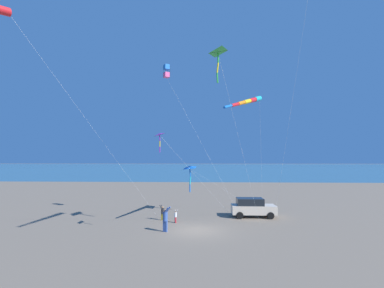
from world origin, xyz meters
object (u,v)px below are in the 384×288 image
(cooler_box, at_px, (243,210))
(kite_delta_blue_topmost, at_px, (190,168))
(parked_car, at_px, (252,207))
(kite_windsock_small_distant, at_px, (249,101))
(kite_box_orange_high_right, at_px, (167,71))
(kite_delta_black_fish_shape, at_px, (160,135))
(person_adult_flyer, at_px, (165,218))
(kite_delta_long_streamer_right, at_px, (218,52))
(person_child_grey_jacket, at_px, (176,215))
(person_child_green_jacket, at_px, (163,212))

(cooler_box, relative_size, kite_delta_blue_topmost, 0.07)
(parked_car, distance_m, kite_windsock_small_distant, 10.47)
(kite_windsock_small_distant, bearing_deg, cooler_box, -1.53)
(parked_car, relative_size, kite_box_orange_high_right, 0.29)
(kite_delta_black_fish_shape, bearing_deg, kite_windsock_small_distant, -59.68)
(kite_delta_blue_topmost, height_order, kite_windsock_small_distant, kite_windsock_small_distant)
(kite_box_orange_high_right, relative_size, kite_delta_black_fish_shape, 1.58)
(kite_box_orange_high_right, bearing_deg, person_adult_flyer, -172.72)
(kite_box_orange_high_right, bearing_deg, kite_delta_long_streamer_right, -139.53)
(parked_car, relative_size, kite_delta_long_streamer_right, 0.30)
(cooler_box, bearing_deg, kite_delta_long_streamer_right, 162.14)
(parked_car, relative_size, kite_delta_blue_topmost, 0.52)
(kite_delta_long_streamer_right, bearing_deg, parked_car, -27.65)
(cooler_box, height_order, person_child_grey_jacket, person_child_grey_jacket)
(person_child_green_jacket, distance_m, kite_box_orange_high_right, 13.49)
(kite_delta_black_fish_shape, bearing_deg, person_child_green_jacket, 6.32)
(cooler_box, relative_size, kite_delta_long_streamer_right, 0.04)
(cooler_box, bearing_deg, kite_delta_blue_topmost, 93.31)
(cooler_box, height_order, kite_windsock_small_distant, kite_windsock_small_distant)
(person_child_green_jacket, distance_m, kite_delta_long_streamer_right, 15.00)
(kite_delta_long_streamer_right, distance_m, kite_delta_black_fish_shape, 7.73)
(person_child_green_jacket, distance_m, person_child_grey_jacket, 1.65)
(cooler_box, distance_m, kite_delta_black_fish_shape, 14.46)
(cooler_box, height_order, person_child_green_jacket, person_child_green_jacket)
(kite_delta_blue_topmost, xyz_separation_m, kite_box_orange_high_right, (-4.01, 2.03, 9.52))
(person_child_green_jacket, bearing_deg, kite_delta_black_fish_shape, -173.68)
(person_child_grey_jacket, xyz_separation_m, kite_box_orange_high_right, (1.14, 1.02, 13.61))
(person_adult_flyer, bearing_deg, parked_car, -53.56)
(cooler_box, height_order, kite_delta_black_fish_shape, kite_delta_black_fish_shape)
(kite_windsock_small_distant, distance_m, kite_delta_black_fish_shape, 9.24)
(person_child_grey_jacket, xyz_separation_m, kite_delta_black_fish_shape, (-4.46, 0.73, 6.87))
(cooler_box, relative_size, person_child_green_jacket, 0.44)
(person_child_grey_jacket, bearing_deg, kite_delta_black_fish_shape, 170.72)
(person_child_green_jacket, height_order, kite_delta_long_streamer_right, kite_delta_long_streamer_right)
(cooler_box, bearing_deg, parked_car, -168.33)
(parked_car, relative_size, kite_windsock_small_distant, 0.36)
(person_adult_flyer, xyz_separation_m, kite_box_orange_high_right, (4.17, 0.53, 13.19))
(parked_car, bearing_deg, cooler_box, 11.67)
(person_child_grey_jacket, relative_size, kite_box_orange_high_right, 0.08)
(kite_windsock_small_distant, bearing_deg, kite_box_orange_high_right, 80.58)
(person_child_green_jacket, height_order, person_child_grey_jacket, person_child_green_jacket)
(cooler_box, height_order, kite_delta_blue_topmost, kite_delta_blue_topmost)
(kite_windsock_small_distant, xyz_separation_m, kite_box_orange_high_right, (1.28, 7.69, 3.27))
(parked_car, height_order, person_child_green_jacket, parked_car)
(kite_delta_long_streamer_right, bearing_deg, kite_box_orange_high_right, 40.47)
(person_child_grey_jacket, bearing_deg, kite_delta_long_streamer_right, -139.95)
(person_child_green_jacket, distance_m, kite_delta_blue_topmost, 6.22)
(person_adult_flyer, distance_m, kite_delta_black_fish_shape, 6.61)
(person_child_grey_jacket, distance_m, kite_delta_blue_topmost, 6.65)
(person_adult_flyer, xyz_separation_m, kite_delta_long_streamer_right, (-1.30, -4.14, 12.82))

